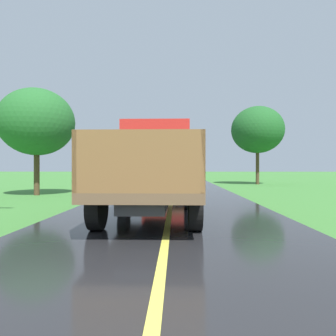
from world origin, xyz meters
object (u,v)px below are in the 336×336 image
roadside_tree_mid_right (37,122)px  banana_truck_far (168,167)px  roadside_tree_near_left (258,130)px  banana_truck_near (154,166)px

roadside_tree_mid_right → banana_truck_far: bearing=23.3°
banana_truck_far → roadside_tree_near_left: (7.31, 7.51, 3.09)m
banana_truck_far → roadside_tree_near_left: 10.93m
banana_truck_near → banana_truck_far: size_ratio=1.00×
roadside_tree_near_left → banana_truck_near: bearing=-113.9°
banana_truck_far → roadside_tree_mid_right: (-6.62, -2.85, 2.27)m
banana_truck_far → roadside_tree_near_left: size_ratio=0.89×
banana_truck_far → roadside_tree_near_left: roadside_tree_near_left is taller
roadside_tree_near_left → roadside_tree_mid_right: roadside_tree_near_left is taller
banana_truck_near → roadside_tree_mid_right: bearing=135.2°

